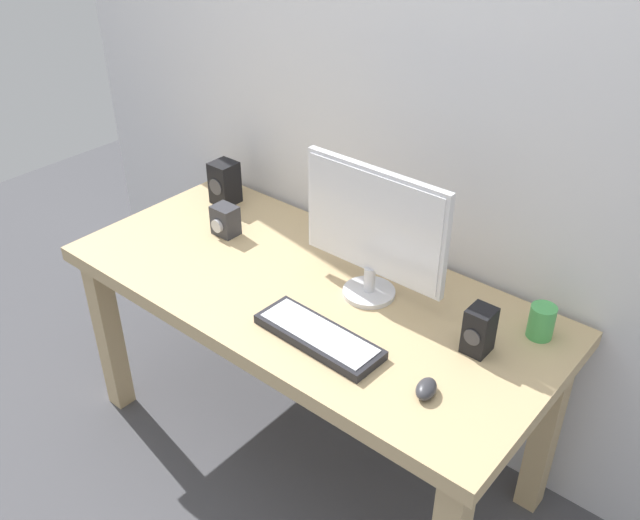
{
  "coord_description": "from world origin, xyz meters",
  "views": [
    {
      "loc": [
        1.2,
        -1.36,
        1.98
      ],
      "look_at": [
        0.05,
        0.0,
        0.85
      ],
      "focal_mm": 38.79,
      "sensor_mm": 36.0,
      "label": 1
    }
  ],
  "objects_px": {
    "speaker_right": "(479,330)",
    "mouse": "(426,389)",
    "speaker_left": "(225,183)",
    "audio_controller": "(225,221)",
    "keyboard_primary": "(319,336)",
    "desk": "(307,311)",
    "coffee_mug": "(541,322)",
    "monitor": "(374,229)"
  },
  "relations": [
    {
      "from": "audio_controller",
      "to": "coffee_mug",
      "type": "height_order",
      "value": "audio_controller"
    },
    {
      "from": "speaker_left",
      "to": "audio_controller",
      "type": "relative_size",
      "value": 1.52
    },
    {
      "from": "keyboard_primary",
      "to": "speaker_left",
      "type": "xyz_separation_m",
      "value": [
        -0.82,
        0.42,
        0.07
      ]
    },
    {
      "from": "desk",
      "to": "monitor",
      "type": "xyz_separation_m",
      "value": [
        0.18,
        0.1,
        0.33
      ]
    },
    {
      "from": "speaker_left",
      "to": "audio_controller",
      "type": "bearing_deg",
      "value": -43.41
    },
    {
      "from": "monitor",
      "to": "speaker_right",
      "type": "xyz_separation_m",
      "value": [
        0.39,
        -0.03,
        -0.16
      ]
    },
    {
      "from": "desk",
      "to": "speaker_right",
      "type": "relative_size",
      "value": 11.58
    },
    {
      "from": "keyboard_primary",
      "to": "coffee_mug",
      "type": "relative_size",
      "value": 3.92
    },
    {
      "from": "monitor",
      "to": "mouse",
      "type": "distance_m",
      "value": 0.51
    },
    {
      "from": "desk",
      "to": "audio_controller",
      "type": "height_order",
      "value": "audio_controller"
    },
    {
      "from": "desk",
      "to": "speaker_right",
      "type": "xyz_separation_m",
      "value": [
        0.57,
        0.07,
        0.17
      ]
    },
    {
      "from": "monitor",
      "to": "speaker_right",
      "type": "relative_size",
      "value": 3.53
    },
    {
      "from": "speaker_left",
      "to": "keyboard_primary",
      "type": "bearing_deg",
      "value": -26.89
    },
    {
      "from": "keyboard_primary",
      "to": "coffee_mug",
      "type": "height_order",
      "value": "coffee_mug"
    },
    {
      "from": "speaker_left",
      "to": "coffee_mug",
      "type": "relative_size",
      "value": 1.62
    },
    {
      "from": "mouse",
      "to": "speaker_right",
      "type": "relative_size",
      "value": 0.59
    },
    {
      "from": "speaker_right",
      "to": "mouse",
      "type": "bearing_deg",
      "value": -92.9
    },
    {
      "from": "keyboard_primary",
      "to": "audio_controller",
      "type": "height_order",
      "value": "audio_controller"
    },
    {
      "from": "mouse",
      "to": "desk",
      "type": "bearing_deg",
      "value": 147.27
    },
    {
      "from": "speaker_right",
      "to": "audio_controller",
      "type": "distance_m",
      "value": 1.01
    },
    {
      "from": "keyboard_primary",
      "to": "speaker_left",
      "type": "relative_size",
      "value": 2.42
    },
    {
      "from": "keyboard_primary",
      "to": "speaker_left",
      "type": "height_order",
      "value": "speaker_left"
    },
    {
      "from": "desk",
      "to": "keyboard_primary",
      "type": "relative_size",
      "value": 4.07
    },
    {
      "from": "keyboard_primary",
      "to": "speaker_left",
      "type": "bearing_deg",
      "value": 153.11
    },
    {
      "from": "monitor",
      "to": "mouse",
      "type": "xyz_separation_m",
      "value": [
        0.38,
        -0.27,
        -0.21
      ]
    },
    {
      "from": "desk",
      "to": "keyboard_primary",
      "type": "bearing_deg",
      "value": -42.23
    },
    {
      "from": "monitor",
      "to": "audio_controller",
      "type": "bearing_deg",
      "value": -176.68
    },
    {
      "from": "speaker_left",
      "to": "coffee_mug",
      "type": "xyz_separation_m",
      "value": [
        1.29,
        0.01,
        -0.03
      ]
    },
    {
      "from": "mouse",
      "to": "speaker_right",
      "type": "height_order",
      "value": "speaker_right"
    },
    {
      "from": "speaker_right",
      "to": "audio_controller",
      "type": "height_order",
      "value": "speaker_right"
    },
    {
      "from": "mouse",
      "to": "monitor",
      "type": "bearing_deg",
      "value": 128.96
    },
    {
      "from": "mouse",
      "to": "coffee_mug",
      "type": "height_order",
      "value": "coffee_mug"
    },
    {
      "from": "speaker_right",
      "to": "audio_controller",
      "type": "relative_size",
      "value": 1.29
    },
    {
      "from": "speaker_left",
      "to": "coffee_mug",
      "type": "bearing_deg",
      "value": 0.27
    },
    {
      "from": "speaker_left",
      "to": "audio_controller",
      "type": "xyz_separation_m",
      "value": [
        0.18,
        -0.17,
        -0.03
      ]
    },
    {
      "from": "monitor",
      "to": "mouse",
      "type": "relative_size",
      "value": 5.96
    },
    {
      "from": "mouse",
      "to": "coffee_mug",
      "type": "relative_size",
      "value": 0.81
    },
    {
      "from": "desk",
      "to": "keyboard_primary",
      "type": "distance_m",
      "value": 0.3
    },
    {
      "from": "keyboard_primary",
      "to": "audio_controller",
      "type": "relative_size",
      "value": 3.67
    },
    {
      "from": "keyboard_primary",
      "to": "desk",
      "type": "bearing_deg",
      "value": 137.77
    },
    {
      "from": "mouse",
      "to": "speaker_right",
      "type": "bearing_deg",
      "value": 71.8
    },
    {
      "from": "mouse",
      "to": "audio_controller",
      "type": "height_order",
      "value": "audio_controller"
    }
  ]
}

